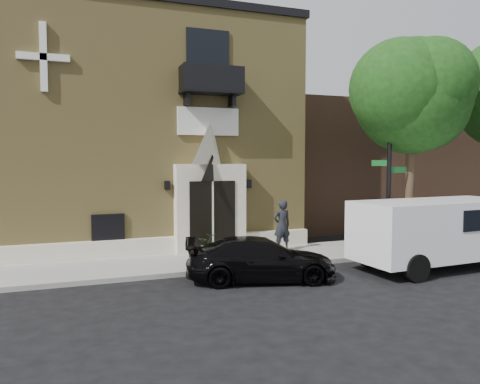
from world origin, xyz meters
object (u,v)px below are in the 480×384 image
object	(u,v)px
street_sign	(389,172)
black_sedan	(261,259)
cargo_van	(439,230)
pedestrian_far	(459,221)
fire_hydrant	(366,244)
pedestrian_near	(282,226)
dumpster	(467,227)

from	to	relation	value
street_sign	black_sedan	bearing A→B (deg)	-173.71
cargo_van	pedestrian_far	distance (m)	5.73
black_sedan	street_sign	size ratio (longest dim) A/B	0.75
black_sedan	pedestrian_far	distance (m)	10.88
black_sedan	pedestrian_far	bearing A→B (deg)	-59.39
fire_hydrant	pedestrian_near	bearing A→B (deg)	144.85
cargo_van	dumpster	distance (m)	4.30
cargo_van	street_sign	size ratio (longest dim) A/B	0.96
cargo_van	pedestrian_near	bearing A→B (deg)	132.72
cargo_van	pedestrian_near	distance (m)	5.34
street_sign	pedestrian_far	size ratio (longest dim) A/B	3.80
pedestrian_near	pedestrian_far	distance (m)	8.29
cargo_van	dumpster	world-z (taller)	cargo_van
cargo_van	fire_hydrant	xyz separation A→B (m)	(-1.38, 1.98, -0.68)
pedestrian_near	black_sedan	bearing A→B (deg)	52.31
pedestrian_near	pedestrian_far	bearing A→B (deg)	176.08
street_sign	fire_hydrant	size ratio (longest dim) A/B	7.07
black_sedan	pedestrian_near	bearing A→B (deg)	-20.07
street_sign	pedestrian_near	bearing A→B (deg)	145.26
cargo_van	fire_hydrant	distance (m)	2.51
pedestrian_near	fire_hydrant	bearing A→B (deg)	141.81
fire_hydrant	pedestrian_near	world-z (taller)	pedestrian_near
dumpster	street_sign	bearing A→B (deg)	-166.42
pedestrian_far	dumpster	bearing A→B (deg)	134.33
pedestrian_near	dumpster	bearing A→B (deg)	166.37
pedestrian_far	fire_hydrant	bearing A→B (deg)	93.67
street_sign	pedestrian_far	world-z (taller)	street_sign
black_sedan	fire_hydrant	distance (m)	4.82
pedestrian_far	street_sign	bearing A→B (deg)	96.10
cargo_van	pedestrian_far	world-z (taller)	cargo_van
street_sign	dumpster	size ratio (longest dim) A/B	2.60
cargo_van	dumpster	size ratio (longest dim) A/B	2.50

